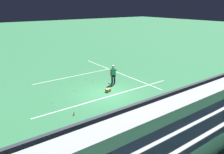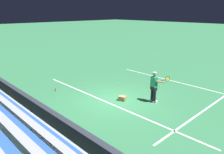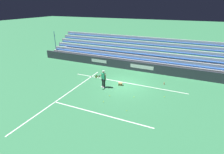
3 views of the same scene
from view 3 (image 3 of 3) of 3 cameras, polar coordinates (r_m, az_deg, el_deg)
name	(u,v)px [view 3 (image 3 of 3)]	position (r m, az deg, el deg)	size (l,w,h in m)	color
ground_plane	(124,85)	(17.63, 4.09, -2.51)	(160.00, 160.00, 0.00)	#337A4C
court_baseline_white	(126,83)	(18.06, 4.63, -1.88)	(12.00, 0.10, 0.01)	white
court_sideline_white	(66,94)	(16.34, -14.69, -5.41)	(0.10, 12.00, 0.01)	white
court_service_line_white	(99,114)	(13.26, -4.32, -11.84)	(8.22, 0.10, 0.01)	white
back_wall_sponsor_board	(137,66)	(21.29, 8.17, 3.45)	(27.80, 0.25, 1.10)	#2D333D
bleacher_stand	(143,59)	(23.64, 10.03, 5.92)	(26.41, 4.00, 3.85)	#9EA3A8
tennis_player	(103,79)	(16.69, -2.86, -0.63)	(0.75, 0.95, 1.71)	black
ball_box_cardboard	(120,84)	(17.44, 2.76, -2.31)	(0.40, 0.30, 0.26)	#A87F51
tennis_ball_by_box	(164,97)	(16.01, 16.71, -6.16)	(0.07, 0.07, 0.07)	#CCE533
tennis_ball_far_right	(110,96)	(15.49, -0.77, -6.13)	(0.07, 0.07, 0.07)	#CCE533
tennis_ball_near_player	(134,97)	(15.40, 7.16, -6.51)	(0.07, 0.07, 0.07)	#CCE533
tennis_ball_midcourt	(127,111)	(13.54, 4.83, -10.89)	(0.07, 0.07, 0.07)	#CCE533
tennis_ball_far_left	(104,102)	(14.60, -2.78, -8.09)	(0.07, 0.07, 0.07)	#CCE533
water_bottle	(164,84)	(18.32, 16.65, -2.09)	(0.07, 0.07, 0.22)	#EA4C33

